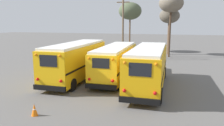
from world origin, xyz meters
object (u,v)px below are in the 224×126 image
school_bus_2 (148,66)px  bare_tree_1 (169,16)px  school_bus_0 (76,60)px  utility_pole (123,26)px  traffic_cone (34,110)px  bare_tree_2 (171,4)px  bare_tree_0 (130,11)px  school_bus_1 (116,61)px

school_bus_2 → bare_tree_1: size_ratio=1.30×
school_bus_0 → school_bus_2: size_ratio=1.00×
utility_pole → bare_tree_1: utility_pole is taller
utility_pole → traffic_cone: (0.08, -20.23, -4.33)m
traffic_cone → school_bus_2: bearing=53.9°
bare_tree_2 → school_bus_0: bearing=-114.9°
bare_tree_0 → traffic_cone: bearing=-88.2°
school_bus_2 → bare_tree_0: bare_tree_0 is taller
bare_tree_1 → traffic_cone: size_ratio=10.74×
utility_pole → traffic_cone: utility_pole is taller
utility_pole → bare_tree_0: 8.65m
utility_pole → bare_tree_2: size_ratio=0.97×
bare_tree_1 → traffic_cone: bearing=-102.3°
utility_pole → bare_tree_2: (6.23, 3.81, 3.15)m
school_bus_2 → bare_tree_1: bare_tree_1 is taller
bare_tree_0 → bare_tree_1: bearing=-13.9°
school_bus_1 → bare_tree_0: size_ratio=1.13×
bare_tree_1 → traffic_cone: (-5.87, -26.81, -5.75)m
school_bus_1 → bare_tree_1: (3.86, 17.37, 4.44)m
school_bus_0 → school_bus_1: 3.61m
bare_tree_1 → traffic_cone: bare_tree_1 is taller
bare_tree_2 → traffic_cone: 25.91m
school_bus_1 → bare_tree_1: bearing=77.5°
school_bus_2 → bare_tree_1: bearing=88.4°
bare_tree_0 → bare_tree_2: (7.06, -4.45, 0.74)m
bare_tree_2 → bare_tree_1: bearing=95.8°
school_bus_2 → bare_tree_0: (-6.23, 21.19, 5.31)m
school_bus_2 → bare_tree_2: bearing=87.2°
bare_tree_0 → bare_tree_2: bearing=-32.2°
school_bus_1 → bare_tree_2: 16.38m
school_bus_1 → bare_tree_2: bare_tree_2 is taller
school_bus_1 → bare_tree_0: (-2.92, 19.05, 5.43)m
school_bus_1 → school_bus_2: 3.95m
school_bus_1 → bare_tree_2: bearing=74.2°
school_bus_0 → bare_tree_1: bearing=69.1°
school_bus_1 → school_bus_2: school_bus_2 is taller
school_bus_0 → bare_tree_0: bearing=88.9°
traffic_cone → utility_pole: bearing=90.2°
utility_pole → bare_tree_0: bearing=95.8°
school_bus_2 → bare_tree_1: (0.55, 19.51, 4.32)m
bare_tree_1 → bare_tree_2: size_ratio=0.80×
school_bus_0 → bare_tree_0: bare_tree_0 is taller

